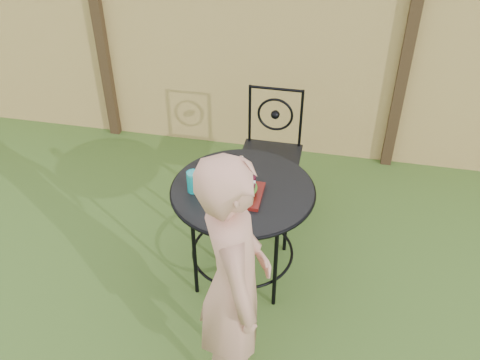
% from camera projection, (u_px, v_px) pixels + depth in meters
% --- Properties ---
extents(ground, '(60.00, 60.00, 0.00)m').
position_uv_depth(ground, '(179.00, 328.00, 3.38)').
color(ground, '#234416').
rests_on(ground, ground).
extents(fence, '(8.00, 0.12, 1.90)m').
position_uv_depth(fence, '(247.00, 50.00, 4.54)').
color(fence, '#D5B669').
rests_on(fence, ground).
extents(patio_table, '(0.92, 0.92, 0.72)m').
position_uv_depth(patio_table, '(243.00, 206.00, 3.44)').
color(patio_table, black).
rests_on(patio_table, ground).
extents(patio_chair, '(0.46, 0.46, 0.95)m').
position_uv_depth(patio_chair, '(271.00, 149.00, 4.12)').
color(patio_chair, black).
rests_on(patio_chair, ground).
extents(diner, '(0.52, 0.65, 1.54)m').
position_uv_depth(diner, '(234.00, 284.00, 2.66)').
color(diner, tan).
rests_on(diner, ground).
extents(salad_plate, '(0.27, 0.27, 0.02)m').
position_uv_depth(salad_plate, '(240.00, 194.00, 3.29)').
color(salad_plate, '#490F0A').
rests_on(salad_plate, patio_table).
extents(salad, '(0.21, 0.21, 0.08)m').
position_uv_depth(salad, '(240.00, 187.00, 3.26)').
color(salad, '#235614').
rests_on(salad, salad_plate).
extents(fork, '(0.01, 0.01, 0.18)m').
position_uv_depth(fork, '(242.00, 170.00, 3.18)').
color(fork, silver).
rests_on(fork, salad).
extents(drinking_glass, '(0.08, 0.08, 0.14)m').
position_uv_depth(drinking_glass, '(193.00, 182.00, 3.30)').
color(drinking_glass, '#0D979C').
rests_on(drinking_glass, patio_table).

